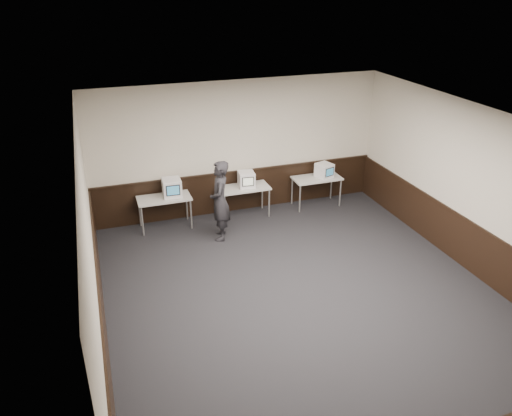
{
  "coord_description": "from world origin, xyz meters",
  "views": [
    {
      "loc": [
        -3.24,
        -6.82,
        5.35
      ],
      "look_at": [
        -0.38,
        1.6,
        1.15
      ],
      "focal_mm": 35.0,
      "sensor_mm": 36.0,
      "label": 1
    }
  ],
  "objects_px": {
    "desk_right": "(317,180)",
    "emac_center": "(246,179)",
    "desk_center": "(244,190)",
    "emac_left": "(172,188)",
    "desk_left": "(164,200)",
    "person": "(220,201)",
    "emac_right": "(324,171)"
  },
  "relations": [
    {
      "from": "desk_right",
      "to": "emac_center",
      "type": "xyz_separation_m",
      "value": [
        -1.84,
        0.01,
        0.26
      ]
    },
    {
      "from": "desk_center",
      "to": "emac_left",
      "type": "relative_size",
      "value": 2.6
    },
    {
      "from": "desk_right",
      "to": "emac_center",
      "type": "bearing_deg",
      "value": 179.8
    },
    {
      "from": "desk_left",
      "to": "person",
      "type": "bearing_deg",
      "value": -39.97
    },
    {
      "from": "desk_right",
      "to": "emac_left",
      "type": "bearing_deg",
      "value": 179.65
    },
    {
      "from": "desk_right",
      "to": "emac_center",
      "type": "distance_m",
      "value": 1.85
    },
    {
      "from": "emac_left",
      "to": "desk_left",
      "type": "bearing_deg",
      "value": -171.3
    },
    {
      "from": "desk_center",
      "to": "person",
      "type": "height_order",
      "value": "person"
    },
    {
      "from": "desk_center",
      "to": "emac_left",
      "type": "xyz_separation_m",
      "value": [
        -1.7,
        0.02,
        0.28
      ]
    },
    {
      "from": "emac_left",
      "to": "emac_right",
      "type": "xyz_separation_m",
      "value": [
        3.77,
        -0.07,
        -0.03
      ]
    },
    {
      "from": "desk_left",
      "to": "desk_right",
      "type": "xyz_separation_m",
      "value": [
        3.8,
        0.0,
        0.0
      ]
    },
    {
      "from": "desk_center",
      "to": "desk_right",
      "type": "distance_m",
      "value": 1.9
    },
    {
      "from": "emac_right",
      "to": "person",
      "type": "xyz_separation_m",
      "value": [
        -2.9,
        -0.85,
        -0.03
      ]
    },
    {
      "from": "emac_right",
      "to": "person",
      "type": "distance_m",
      "value": 3.02
    },
    {
      "from": "desk_left",
      "to": "emac_right",
      "type": "relative_size",
      "value": 2.58
    },
    {
      "from": "person",
      "to": "emac_right",
      "type": "bearing_deg",
      "value": 121.82
    },
    {
      "from": "emac_right",
      "to": "person",
      "type": "relative_size",
      "value": 0.26
    },
    {
      "from": "desk_left",
      "to": "desk_right",
      "type": "height_order",
      "value": "same"
    },
    {
      "from": "desk_center",
      "to": "emac_center",
      "type": "relative_size",
      "value": 2.8
    },
    {
      "from": "desk_left",
      "to": "emac_left",
      "type": "height_order",
      "value": "emac_left"
    },
    {
      "from": "desk_left",
      "to": "desk_center",
      "type": "height_order",
      "value": "same"
    },
    {
      "from": "desk_left",
      "to": "desk_right",
      "type": "bearing_deg",
      "value": 0.0
    },
    {
      "from": "desk_left",
      "to": "emac_center",
      "type": "height_order",
      "value": "emac_center"
    },
    {
      "from": "emac_left",
      "to": "emac_center",
      "type": "xyz_separation_m",
      "value": [
        1.77,
        -0.02,
        -0.02
      ]
    },
    {
      "from": "emac_right",
      "to": "person",
      "type": "height_order",
      "value": "person"
    },
    {
      "from": "emac_left",
      "to": "desk_center",
      "type": "bearing_deg",
      "value": 1.59
    },
    {
      "from": "desk_center",
      "to": "emac_right",
      "type": "height_order",
      "value": "emac_right"
    },
    {
      "from": "desk_right",
      "to": "person",
      "type": "xyz_separation_m",
      "value": [
        -2.73,
        -0.9,
        0.22
      ]
    },
    {
      "from": "desk_center",
      "to": "person",
      "type": "relative_size",
      "value": 0.67
    },
    {
      "from": "person",
      "to": "desk_center",
      "type": "bearing_deg",
      "value": 152.85
    },
    {
      "from": "emac_center",
      "to": "emac_right",
      "type": "xyz_separation_m",
      "value": [
        2.01,
        -0.05,
        -0.01
      ]
    },
    {
      "from": "desk_right",
      "to": "person",
      "type": "distance_m",
      "value": 2.88
    }
  ]
}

